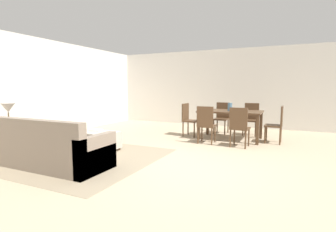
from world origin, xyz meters
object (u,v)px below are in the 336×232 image
object	(u,v)px
side_table	(10,135)
dining_chair_far_left	(222,116)
couch	(52,150)
dining_chair_near_right	(239,125)
dining_table	(230,114)
book_on_ottoman	(96,130)
dining_chair_head_east	(277,122)
vase_centerpiece	(230,107)
dining_chair_near_left	(206,123)
dining_chair_far_right	(251,117)
ottoman_table	(97,140)
table_lamp	(8,109)
dining_chair_head_west	(188,118)

from	to	relation	value
side_table	dining_chair_far_left	distance (m)	5.46
couch	dining_chair_near_right	xyz separation A→B (m)	(2.65, 2.86, 0.23)
dining_table	book_on_ottoman	world-z (taller)	dining_table
dining_chair_head_east	vase_centerpiece	xyz separation A→B (m)	(-1.16, 0.00, 0.34)
book_on_ottoman	side_table	bearing A→B (deg)	-133.35
couch	dining_chair_near_left	distance (m)	3.46
dining_chair_far_right	dining_chair_head_east	size ratio (longest dim) A/B	1.00
ottoman_table	dining_chair_near_right	distance (m)	3.20
couch	dining_chair_near_left	world-z (taller)	dining_chair_near_left
couch	ottoman_table	world-z (taller)	couch
dining_chair_far_right	dining_chair_head_east	distance (m)	1.16
side_table	table_lamp	bearing A→B (deg)	-26.57
ottoman_table	dining_chair_near_left	xyz separation A→B (m)	(1.94, 1.68, 0.28)
ottoman_table	dining_table	bearing A→B (deg)	46.65
couch	dining_table	size ratio (longest dim) A/B	1.25
couch	ottoman_table	bearing A→B (deg)	94.25
dining_chair_near_left	dining_chair_far_left	size ratio (longest dim) A/B	1.00
ottoman_table	vase_centerpiece	bearing A→B (deg)	46.45
dining_chair_head_west	dining_chair_far_right	bearing A→B (deg)	29.15
dining_chair_near_left	dining_chair_head_west	size ratio (longest dim) A/B	1.00
dining_table	dining_chair_near_right	size ratio (longest dim) A/B	1.73
dining_chair_head_east	book_on_ottoman	world-z (taller)	dining_chair_head_east
side_table	table_lamp	size ratio (longest dim) A/B	1.03
book_on_ottoman	dining_chair_head_west	bearing A→B (deg)	62.33
dining_table	dining_chair_head_east	size ratio (longest dim) A/B	1.73
dining_chair_near_left	dining_chair_head_west	distance (m)	1.10
book_on_ottoman	dining_chair_head_east	bearing A→B (deg)	33.71
dining_table	dining_chair_head_east	distance (m)	1.16
couch	ottoman_table	xyz separation A→B (m)	(-0.09, 1.24, -0.06)
dining_chair_near_left	dining_chair_far_right	world-z (taller)	same
dining_chair_head_east	couch	bearing A→B (deg)	-132.68
couch	vase_centerpiece	size ratio (longest dim) A/B	9.62
table_lamp	book_on_ottoman	world-z (taller)	table_lamp
dining_chair_far_right	vase_centerpiece	xyz separation A→B (m)	(-0.43, -0.90, 0.34)
dining_chair_head_east	dining_chair_head_west	bearing A→B (deg)	179.56
ottoman_table	dining_chair_head_west	bearing A→B (deg)	64.48
ottoman_table	side_table	bearing A→B (deg)	-137.09
book_on_ottoman	dining_chair_near_left	bearing A→B (deg)	38.50
side_table	dining_chair_near_left	xyz separation A→B (m)	(3.14, 2.80, 0.09)
ottoman_table	dining_chair_far_left	size ratio (longest dim) A/B	1.02
ottoman_table	dining_chair_near_left	world-z (taller)	dining_chair_near_left
table_lamp	book_on_ottoman	size ratio (longest dim) A/B	2.02
book_on_ottoman	dining_table	bearing A→B (deg)	44.86
side_table	dining_chair_near_right	size ratio (longest dim) A/B	0.59
table_lamp	dining_chair_far_left	size ratio (longest dim) A/B	0.57
table_lamp	dining_chair_head_west	world-z (taller)	table_lamp
dining_chair_far_right	vase_centerpiece	distance (m)	1.06
dining_chair_head_east	book_on_ottoman	bearing A→B (deg)	-146.29
dining_chair_near_right	book_on_ottoman	distance (m)	3.22
dining_chair_near_left	dining_chair_near_right	distance (m)	0.80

